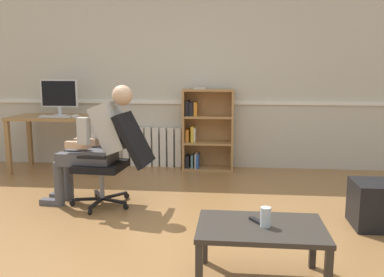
{
  "coord_description": "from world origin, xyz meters",
  "views": [
    {
      "loc": [
        0.56,
        -3.15,
        1.38
      ],
      "look_at": [
        0.15,
        0.85,
        0.7
      ],
      "focal_mm": 38.52,
      "sensor_mm": 36.0,
      "label": 1
    }
  ],
  "objects_px": {
    "coffee_table": "(261,233)",
    "spare_remote": "(258,221)",
    "office_chair": "(116,156)",
    "drinking_glass": "(266,217)",
    "computer_desk": "(60,124)",
    "person_seated": "(97,142)",
    "imac_monitor": "(59,95)",
    "keyboard": "(56,116)",
    "radiator": "(152,147)",
    "bookshelf": "(205,130)",
    "computer_mouse": "(76,116)"
  },
  "relations": [
    {
      "from": "drinking_glass",
      "to": "keyboard",
      "type": "bearing_deg",
      "value": 133.95
    },
    {
      "from": "spare_remote",
      "to": "bookshelf",
      "type": "bearing_deg",
      "value": 66.84
    },
    {
      "from": "coffee_table",
      "to": "spare_remote",
      "type": "distance_m",
      "value": 0.08
    },
    {
      "from": "office_chair",
      "to": "spare_remote",
      "type": "bearing_deg",
      "value": 49.62
    },
    {
      "from": "computer_desk",
      "to": "keyboard",
      "type": "distance_m",
      "value": 0.18
    },
    {
      "from": "computer_mouse",
      "to": "spare_remote",
      "type": "height_order",
      "value": "computer_mouse"
    },
    {
      "from": "keyboard",
      "to": "radiator",
      "type": "bearing_deg",
      "value": 24.38
    },
    {
      "from": "keyboard",
      "to": "drinking_glass",
      "type": "distance_m",
      "value": 3.67
    },
    {
      "from": "person_seated",
      "to": "drinking_glass",
      "type": "distance_m",
      "value": 2.13
    },
    {
      "from": "keyboard",
      "to": "computer_mouse",
      "type": "xyz_separation_m",
      "value": [
        0.26,
        0.02,
        0.01
      ]
    },
    {
      "from": "keyboard",
      "to": "office_chair",
      "type": "relative_size",
      "value": 0.44
    },
    {
      "from": "person_seated",
      "to": "keyboard",
      "type": "bearing_deg",
      "value": -136.76
    },
    {
      "from": "office_chair",
      "to": "coffee_table",
      "type": "height_order",
      "value": "office_chair"
    },
    {
      "from": "office_chair",
      "to": "drinking_glass",
      "type": "height_order",
      "value": "office_chair"
    },
    {
      "from": "computer_desk",
      "to": "coffee_table",
      "type": "distance_m",
      "value": 3.75
    },
    {
      "from": "computer_mouse",
      "to": "person_seated",
      "type": "bearing_deg",
      "value": -60.36
    },
    {
      "from": "radiator",
      "to": "office_chair",
      "type": "xyz_separation_m",
      "value": [
        -0.02,
        -1.75,
        0.24
      ]
    },
    {
      "from": "drinking_glass",
      "to": "computer_desk",
      "type": "bearing_deg",
      "value": 132.59
    },
    {
      "from": "drinking_glass",
      "to": "imac_monitor",
      "type": "bearing_deg",
      "value": 132.08
    },
    {
      "from": "person_seated",
      "to": "spare_remote",
      "type": "xyz_separation_m",
      "value": [
        1.53,
        -1.36,
        -0.26
      ]
    },
    {
      "from": "imac_monitor",
      "to": "spare_remote",
      "type": "height_order",
      "value": "imac_monitor"
    },
    {
      "from": "computer_desk",
      "to": "computer_mouse",
      "type": "distance_m",
      "value": 0.32
    },
    {
      "from": "keyboard",
      "to": "drinking_glass",
      "type": "bearing_deg",
      "value": -46.05
    },
    {
      "from": "bookshelf",
      "to": "person_seated",
      "type": "distance_m",
      "value": 1.91
    },
    {
      "from": "bookshelf",
      "to": "drinking_glass",
      "type": "xyz_separation_m",
      "value": [
        0.61,
        -3.06,
        -0.09
      ]
    },
    {
      "from": "computer_desk",
      "to": "radiator",
      "type": "distance_m",
      "value": 1.3
    },
    {
      "from": "computer_mouse",
      "to": "computer_desk",
      "type": "bearing_deg",
      "value": 156.16
    },
    {
      "from": "imac_monitor",
      "to": "keyboard",
      "type": "distance_m",
      "value": 0.35
    },
    {
      "from": "office_chair",
      "to": "drinking_glass",
      "type": "xyz_separation_m",
      "value": [
        1.38,
        -1.41,
        -0.07
      ]
    },
    {
      "from": "drinking_glass",
      "to": "spare_remote",
      "type": "height_order",
      "value": "drinking_glass"
    },
    {
      "from": "imac_monitor",
      "to": "radiator",
      "type": "relative_size",
      "value": 0.61
    },
    {
      "from": "imac_monitor",
      "to": "office_chair",
      "type": "bearing_deg",
      "value": -50.46
    },
    {
      "from": "imac_monitor",
      "to": "coffee_table",
      "type": "bearing_deg",
      "value": -48.09
    },
    {
      "from": "keyboard",
      "to": "office_chair",
      "type": "bearing_deg",
      "value": -46.68
    },
    {
      "from": "keyboard",
      "to": "coffee_table",
      "type": "distance_m",
      "value": 3.65
    },
    {
      "from": "keyboard",
      "to": "radiator",
      "type": "distance_m",
      "value": 1.37
    },
    {
      "from": "imac_monitor",
      "to": "spare_remote",
      "type": "distance_m",
      "value": 3.81
    },
    {
      "from": "radiator",
      "to": "imac_monitor",
      "type": "bearing_deg",
      "value": -165.45
    },
    {
      "from": "computer_mouse",
      "to": "drinking_glass",
      "type": "xyz_separation_m",
      "value": [
        2.27,
        -2.65,
        -0.32
      ]
    },
    {
      "from": "computer_mouse",
      "to": "spare_remote",
      "type": "relative_size",
      "value": 0.67
    },
    {
      "from": "imac_monitor",
      "to": "keyboard",
      "type": "bearing_deg",
      "value": -80.68
    },
    {
      "from": "coffee_table",
      "to": "spare_remote",
      "type": "relative_size",
      "value": 5.46
    },
    {
      "from": "radiator",
      "to": "office_chair",
      "type": "bearing_deg",
      "value": -90.53
    },
    {
      "from": "computer_desk",
      "to": "person_seated",
      "type": "relative_size",
      "value": 1.03
    },
    {
      "from": "computer_mouse",
      "to": "coffee_table",
      "type": "distance_m",
      "value": 3.49
    },
    {
      "from": "spare_remote",
      "to": "radiator",
      "type": "bearing_deg",
      "value": 79.35
    },
    {
      "from": "bookshelf",
      "to": "spare_remote",
      "type": "xyz_separation_m",
      "value": [
        0.56,
        -3.0,
        -0.15
      ]
    },
    {
      "from": "person_seated",
      "to": "coffee_table",
      "type": "xyz_separation_m",
      "value": [
        1.55,
        -1.41,
        -0.31
      ]
    },
    {
      "from": "person_seated",
      "to": "spare_remote",
      "type": "height_order",
      "value": "person_seated"
    },
    {
      "from": "person_seated",
      "to": "radiator",
      "type": "bearing_deg",
      "value": 177.85
    }
  ]
}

